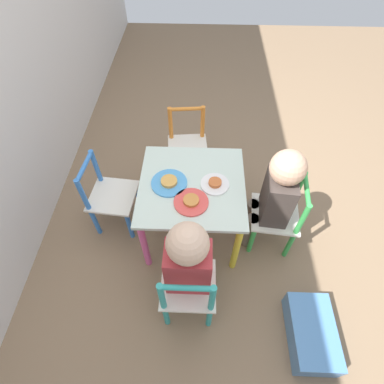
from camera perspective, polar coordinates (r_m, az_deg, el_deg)
name	(u,v)px	position (r m, az deg, el deg)	size (l,w,h in m)	color
ground_plane	(192,228)	(1.93, 0.00, -6.90)	(6.00, 6.00, 0.00)	#7F664C
kids_table	(192,192)	(1.62, 0.00, -0.02)	(0.56, 0.56, 0.44)	silver
chair_teal	(188,290)	(1.49, -0.74, -18.18)	(0.26, 0.26, 0.51)	silver
chair_green	(279,216)	(1.75, 16.18, -4.35)	(0.28, 0.28, 0.51)	silver
chair_blue	(109,197)	(1.83, -15.46, -0.86)	(0.28, 0.28, 0.51)	silver
chair_orange	(188,147)	(2.05, -0.86, 8.59)	(0.28, 0.28, 0.51)	silver
child_left	(188,261)	(1.34, -0.70, -13.02)	(0.22, 0.20, 0.71)	#7A6B5B
child_front	(275,193)	(1.59, 15.59, -0.25)	(0.21, 0.23, 0.72)	#7A6B5B
plate_left	(191,202)	(1.49, -0.17, -1.83)	(0.17, 0.17, 0.03)	#E54C47
plate_front	(215,184)	(1.56, 4.39, 1.57)	(0.15, 0.15, 0.03)	white
plate_back	(169,182)	(1.57, -4.37, 1.82)	(0.19, 0.19, 0.03)	#4C9EE0
storage_bin	(311,333)	(1.72, 21.74, -23.69)	(0.35, 0.21, 0.13)	#4C7FB7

